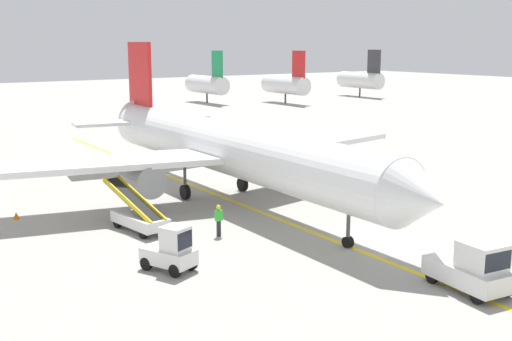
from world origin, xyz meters
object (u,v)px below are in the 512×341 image
at_px(pushback_tug, 473,268).
at_px(safety_cone_nose_right, 16,216).
at_px(airliner, 225,148).
at_px(belt_loader_aft_hold, 353,190).
at_px(belt_loader_forward_hold, 139,216).
at_px(safety_cone_nose_left, 140,207).
at_px(baggage_tug_near_wing, 171,251).
at_px(ground_crew_marshaller, 219,219).

height_order(pushback_tug, safety_cone_nose_right, pushback_tug).
height_order(airliner, pushback_tug, airliner).
bearing_deg(airliner, pushback_tug, -89.82).
bearing_deg(belt_loader_aft_hold, belt_loader_forward_hold, 172.53).
bearing_deg(safety_cone_nose_left, belt_loader_aft_hold, -24.64).
height_order(baggage_tug_near_wing, belt_loader_aft_hold, belt_loader_aft_hold).
height_order(pushback_tug, safety_cone_nose_left, pushback_tug).
relative_size(baggage_tug_near_wing, belt_loader_forward_hold, 0.53).
xyz_separation_m(airliner, belt_loader_forward_hold, (-7.61, -3.38, -2.64)).
xyz_separation_m(belt_loader_aft_hold, ground_crew_marshaller, (-10.95, -1.57, 0.13)).
bearing_deg(airliner, belt_loader_aft_hold, -39.36).
height_order(safety_cone_nose_left, safety_cone_nose_right, same).
bearing_deg(ground_crew_marshaller, pushback_tug, -69.54).
xyz_separation_m(airliner, safety_cone_nose_left, (-5.86, 0.39, -3.20)).
distance_m(pushback_tug, belt_loader_forward_hold, 17.63).
relative_size(baggage_tug_near_wing, ground_crew_marshaller, 1.60).
relative_size(airliner, belt_loader_aft_hold, 6.90).
relative_size(belt_loader_aft_hold, safety_cone_nose_right, 11.62).
height_order(ground_crew_marshaller, safety_cone_nose_left, ground_crew_marshaller).
relative_size(belt_loader_aft_hold, ground_crew_marshaller, 3.01).
height_order(belt_loader_aft_hold, ground_crew_marshaller, belt_loader_aft_hold).
xyz_separation_m(belt_loader_aft_hold, safety_cone_nose_right, (-18.94, 7.88, -0.56)).
relative_size(belt_loader_forward_hold, safety_cone_nose_left, 11.65).
bearing_deg(ground_crew_marshaller, belt_loader_forward_hold, 131.62).
xyz_separation_m(airliner, pushback_tug, (0.06, -19.25, -2.42)).
relative_size(belt_loader_forward_hold, belt_loader_aft_hold, 1.00).
xyz_separation_m(pushback_tug, belt_loader_forward_hold, (-7.67, 15.87, -0.22)).
bearing_deg(pushback_tug, belt_loader_forward_hold, 115.81).
height_order(baggage_tug_near_wing, ground_crew_marshaller, baggage_tug_near_wing).
distance_m(ground_crew_marshaller, safety_cone_nose_left, 7.32).
relative_size(airliner, pushback_tug, 9.29).
distance_m(baggage_tug_near_wing, belt_loader_forward_hold, 6.87).
xyz_separation_m(pushback_tug, belt_loader_aft_hold, (6.30, 14.04, -0.22)).
bearing_deg(baggage_tug_near_wing, safety_cone_nose_left, 73.08).
bearing_deg(belt_loader_aft_hold, baggage_tug_near_wing, -162.41).
bearing_deg(belt_loader_forward_hold, belt_loader_aft_hold, -7.47).
distance_m(belt_loader_forward_hold, belt_loader_aft_hold, 14.09).
bearing_deg(airliner, belt_loader_forward_hold, -156.04).
distance_m(belt_loader_aft_hold, ground_crew_marshaller, 11.06).
relative_size(baggage_tug_near_wing, safety_cone_nose_left, 6.17).
relative_size(airliner, baggage_tug_near_wing, 12.98).
distance_m(baggage_tug_near_wing, safety_cone_nose_right, 13.26).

